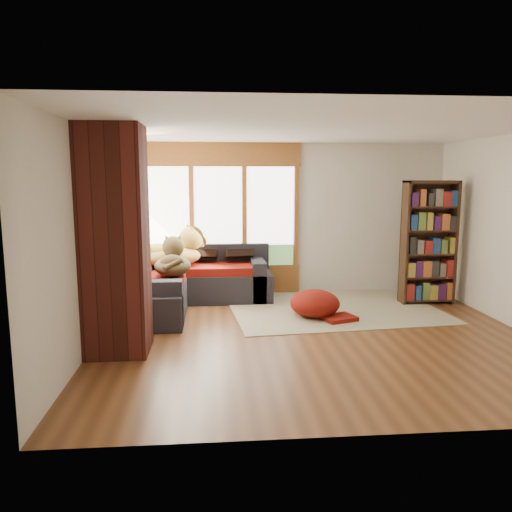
# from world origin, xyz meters

# --- Properties ---
(floor) EXTENTS (5.50, 5.50, 0.00)m
(floor) POSITION_xyz_m (0.00, 0.00, 0.00)
(floor) COLOR #563017
(floor) RESTS_ON ground
(ceiling) EXTENTS (5.50, 5.50, 0.00)m
(ceiling) POSITION_xyz_m (0.00, 0.00, 2.60)
(ceiling) COLOR white
(wall_back) EXTENTS (5.50, 0.04, 2.60)m
(wall_back) POSITION_xyz_m (0.00, 2.50, 1.30)
(wall_back) COLOR silver
(wall_back) RESTS_ON ground
(wall_front) EXTENTS (5.50, 0.04, 2.60)m
(wall_front) POSITION_xyz_m (0.00, -2.50, 1.30)
(wall_front) COLOR silver
(wall_front) RESTS_ON ground
(wall_left) EXTENTS (0.04, 5.00, 2.60)m
(wall_left) POSITION_xyz_m (-2.75, 0.00, 1.30)
(wall_left) COLOR silver
(wall_left) RESTS_ON ground
(windows_back) EXTENTS (2.82, 0.10, 1.90)m
(windows_back) POSITION_xyz_m (-1.20, 2.47, 1.35)
(windows_back) COLOR brown
(windows_back) RESTS_ON wall_back
(windows_left) EXTENTS (0.10, 2.62, 1.90)m
(windows_left) POSITION_xyz_m (-2.72, 1.20, 1.35)
(windows_left) COLOR brown
(windows_left) RESTS_ON wall_left
(roller_blind) EXTENTS (0.03, 0.72, 0.90)m
(roller_blind) POSITION_xyz_m (-2.69, 2.03, 1.75)
(roller_blind) COLOR #819B68
(roller_blind) RESTS_ON wall_left
(brick_chimney) EXTENTS (0.70, 0.70, 2.60)m
(brick_chimney) POSITION_xyz_m (-2.40, -0.35, 1.30)
(brick_chimney) COLOR #471914
(brick_chimney) RESTS_ON ground
(sectional_sofa) EXTENTS (2.20, 2.20, 0.80)m
(sectional_sofa) POSITION_xyz_m (-1.95, 1.70, 0.30)
(sectional_sofa) COLOR black
(sectional_sofa) RESTS_ON ground
(area_rug) EXTENTS (3.35, 2.68, 0.01)m
(area_rug) POSITION_xyz_m (0.55, 1.36, 0.01)
(area_rug) COLOR beige
(area_rug) RESTS_ON ground
(bookshelf) EXTENTS (0.85, 0.28, 1.97)m
(bookshelf) POSITION_xyz_m (2.14, 1.54, 0.99)
(bookshelf) COLOR #3A2013
(bookshelf) RESTS_ON ground
(pouf) EXTENTS (0.92, 0.92, 0.39)m
(pouf) POSITION_xyz_m (0.18, 0.90, 0.21)
(pouf) COLOR maroon
(pouf) RESTS_ON area_rug
(dog_tan) EXTENTS (1.16, 0.94, 0.57)m
(dog_tan) POSITION_xyz_m (-1.89, 1.91, 0.82)
(dog_tan) COLOR olive
(dog_tan) RESTS_ON sectional_sofa
(dog_brindle) EXTENTS (0.56, 0.89, 0.48)m
(dog_brindle) POSITION_xyz_m (-1.89, 1.26, 0.77)
(dog_brindle) COLOR black
(dog_brindle) RESTS_ON sectional_sofa
(throw_pillows) EXTENTS (1.98, 1.68, 0.45)m
(throw_pillows) POSITION_xyz_m (-1.92, 1.85, 0.78)
(throw_pillows) COLOR black
(throw_pillows) RESTS_ON sectional_sofa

